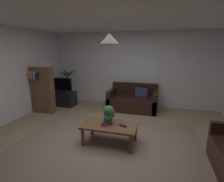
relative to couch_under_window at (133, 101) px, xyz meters
The scene contains 17 objects.
floor 2.33m from the couch_under_window, 93.13° to the right, with size 5.71×5.64×0.02m, color #9E8466.
rug 2.53m from the couch_under_window, 92.88° to the right, with size 3.71×3.10×0.01m, color gray.
wall_back 1.12m from the couch_under_window, 103.31° to the left, with size 5.83×0.06×2.50m, color silver.
ceiling 3.22m from the couch_under_window, 93.13° to the right, with size 5.71×5.64×0.02m, color white.
window_pane 1.22m from the couch_under_window, 83.14° to the left, with size 1.24×0.01×0.96m, color white.
couch_under_window is the anchor object (origin of this frame).
coffee_table 2.28m from the couch_under_window, 92.47° to the right, with size 1.10×0.62×0.41m.
book_on_table_0 2.38m from the couch_under_window, 93.98° to the right, with size 0.14×0.11×0.02m, color #B22D2D.
book_on_table_1 2.37m from the couch_under_window, 94.32° to the right, with size 0.12×0.09×0.03m, color #72387F.
book_on_table_2 2.36m from the couch_under_window, 94.15° to the right, with size 0.12×0.08×0.02m, color #2D4C8C.
remote_on_table_0 2.29m from the couch_under_window, 85.66° to the right, with size 0.05×0.16×0.02m, color black.
potted_plant_on_table 2.29m from the couch_under_window, 93.10° to the right, with size 0.23×0.25×0.39m.
tv_stand 2.44m from the couch_under_window, behind, with size 0.90×0.44×0.50m, color black.
tv 2.49m from the couch_under_window, behind, with size 0.75×0.16×0.47m.
potted_palm_corner 2.55m from the couch_under_window, behind, with size 0.75×0.82×1.33m.
bookshelf_corner 2.85m from the couch_under_window, 158.43° to the right, with size 0.70×0.31×1.40m.
pendant_lamp 2.91m from the couch_under_window, 92.47° to the right, with size 0.35×0.35×0.51m.
Camera 1 is at (0.98, -3.10, 1.86)m, focal length 27.94 mm.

